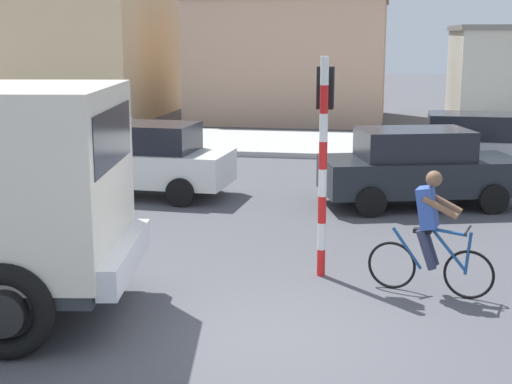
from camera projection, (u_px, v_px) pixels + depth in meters
The scene contains 10 objects.
ground_plane at pixel (263, 335), 8.93m from camera, with size 120.00×120.00×0.00m, color #4C4C51.
sidewalk_far at pixel (345, 144), 23.65m from camera, with size 80.00×5.00×0.16m, color #ADADA8.
cyclist at pixel (430, 233), 10.20m from camera, with size 1.69×0.58×1.72m.
traffic_light_pole at pixel (324, 136), 10.79m from camera, with size 0.24×0.43×3.20m.
car_red_near at pixel (141, 159), 16.46m from camera, with size 4.08×2.04×1.60m.
car_white_mid at pixel (418, 167), 15.46m from camera, with size 4.32×2.76×1.60m.
car_far_side at pixel (469, 146), 18.39m from camera, with size 4.01×1.90×1.60m.
pedestrian_near_kerb at pixel (125, 140), 19.22m from camera, with size 0.34×0.22×1.62m.
building_corner_left at pixel (67, 47), 31.98m from camera, with size 7.96×7.90×5.80m.
building_mid_block at pixel (291, 59), 30.91m from camera, with size 7.73×6.60×4.91m.
Camera 1 is at (1.41, -8.27, 3.52)m, focal length 52.82 mm.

